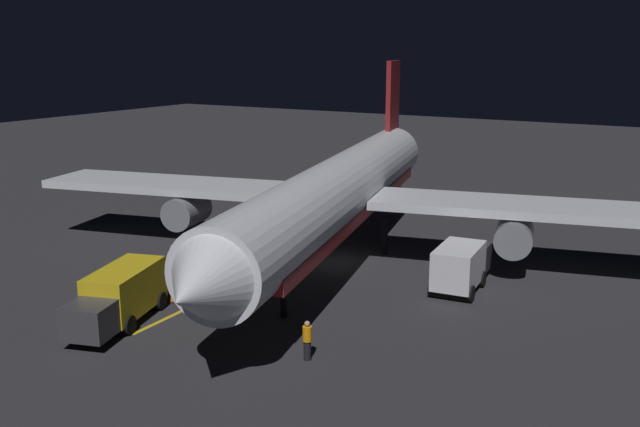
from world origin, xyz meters
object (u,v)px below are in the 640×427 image
at_px(ground_crew_worker, 307,340).
at_px(traffic_cone_near_right, 172,297).
at_px(airliner, 340,193).
at_px(traffic_cone_near_left, 145,290).
at_px(traffic_cone_far, 232,272).
at_px(baggage_truck, 119,297).
at_px(catering_truck, 461,266).
at_px(traffic_cone_under_wing, 123,290).

height_order(ground_crew_worker, traffic_cone_near_right, ground_crew_worker).
distance_m(airliner, traffic_cone_near_left, 12.89).
relative_size(airliner, traffic_cone_near_right, 74.61).
bearing_deg(traffic_cone_far, baggage_truck, 88.98).
bearing_deg(airliner, traffic_cone_near_left, 61.40).
bearing_deg(traffic_cone_near_right, catering_truck, -141.88).
bearing_deg(traffic_cone_far, airliner, -122.34).
bearing_deg(baggage_truck, traffic_cone_far, -91.02).
distance_m(ground_crew_worker, traffic_cone_near_right, 10.03).
distance_m(airliner, traffic_cone_under_wing, 13.88).
height_order(traffic_cone_under_wing, traffic_cone_far, same).
relative_size(airliner, traffic_cone_near_left, 74.61).
distance_m(traffic_cone_near_left, traffic_cone_far, 5.24).
bearing_deg(traffic_cone_under_wing, airliner, -120.89).
bearing_deg(traffic_cone_far, traffic_cone_near_left, 66.44).
height_order(traffic_cone_near_right, traffic_cone_under_wing, same).
distance_m(baggage_truck, traffic_cone_near_left, 4.25).
bearing_deg(baggage_truck, ground_crew_worker, -173.34).
bearing_deg(traffic_cone_far, ground_crew_worker, 142.73).
height_order(airliner, traffic_cone_near_left, airliner).
height_order(catering_truck, traffic_cone_under_wing, catering_truck).
bearing_deg(traffic_cone_near_left, traffic_cone_under_wing, 33.95).
bearing_deg(airliner, ground_crew_worker, 113.64).
distance_m(baggage_truck, traffic_cone_far, 8.50).
distance_m(ground_crew_worker, traffic_cone_under_wing, 12.78).
distance_m(baggage_truck, ground_crew_worker, 9.80).
relative_size(traffic_cone_near_left, traffic_cone_near_right, 1.00).
height_order(ground_crew_worker, traffic_cone_near_left, ground_crew_worker).
height_order(catering_truck, traffic_cone_near_right, catering_truck).
bearing_deg(baggage_truck, traffic_cone_near_left, -61.80).
height_order(baggage_truck, traffic_cone_far, baggage_truck).
xyz_separation_m(airliner, baggage_truck, (3.93, 14.39, -2.90)).
bearing_deg(ground_crew_worker, traffic_cone_near_left, -12.04).
bearing_deg(airliner, traffic_cone_under_wing, 59.11).
relative_size(airliner, baggage_truck, 6.08).
distance_m(airliner, catering_truck, 8.87).
relative_size(baggage_truck, traffic_cone_far, 12.27).
bearing_deg(ground_crew_worker, airliner, -66.36).
bearing_deg(traffic_cone_under_wing, baggage_truck, 134.18).
relative_size(catering_truck, traffic_cone_near_left, 10.48).
bearing_deg(traffic_cone_near_left, catering_truck, -146.12).
xyz_separation_m(traffic_cone_near_left, traffic_cone_far, (-2.09, -4.80, 0.00)).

